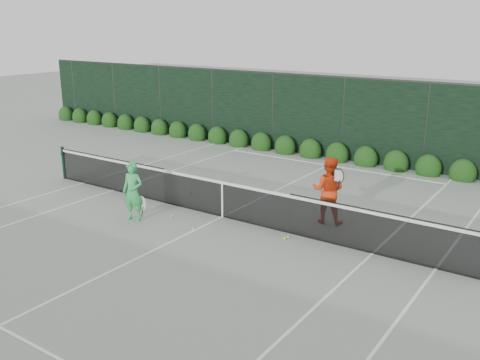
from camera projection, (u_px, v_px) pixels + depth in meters
The scene contains 8 objects.
ground at pixel (223, 217), 14.04m from camera, with size 80.00×80.00×0.00m, color gray.
tennis_net at pixel (222, 198), 13.90m from camera, with size 12.90×0.10×1.07m.
player_woman at pixel (133, 192), 13.61m from camera, with size 0.67×0.48×1.54m.
player_man at pixel (328, 190), 13.43m from camera, with size 0.98×0.83×1.72m.
court_lines at pixel (223, 217), 14.04m from camera, with size 11.03×23.83×0.01m.
windscreen_fence at pixel (147, 187), 11.47m from camera, with size 32.00×21.07×3.06m.
hedge_row at pixel (337, 155), 19.63m from camera, with size 31.66×0.65×0.94m.
tennis_balls at pixel (223, 221), 13.66m from camera, with size 4.20×2.35×0.07m.
Camera 1 is at (7.83, -10.63, 4.91)m, focal length 40.00 mm.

